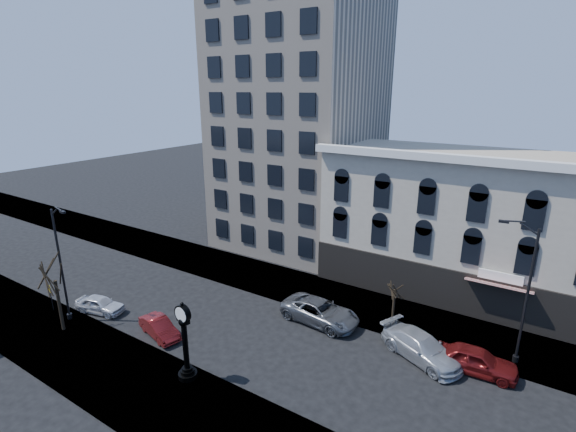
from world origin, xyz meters
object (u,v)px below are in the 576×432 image
Objects in this scene: car_near_b at (159,328)px; warning_sign at (50,293)px; street_clock at (185,344)px; car_near_a at (100,304)px; street_lamp_near at (59,235)px.

warning_sign is at bearing 117.05° from car_near_b.
car_near_b is (-5.11, 2.27, -1.78)m from street_clock.
car_near_b is at bearing 159.73° from street_clock.
car_near_a is 6.57m from car_near_b.
warning_sign is 0.57× the size of car_near_b.
street_clock is at bearing 14.04° from warning_sign.
street_lamp_near reaches higher than car_near_a.
car_near_a is (-11.67, 2.00, -1.76)m from street_clock.
street_clock reaches higher than car_near_a.
warning_sign is at bearing -176.32° from street_clock.
car_near_b is (6.56, 0.27, -0.03)m from car_near_a.
street_clock is 14.90m from warning_sign.
street_clock is 0.55× the size of street_lamp_near.
street_lamp_near reaches higher than warning_sign.
street_clock is 12.81m from street_lamp_near.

